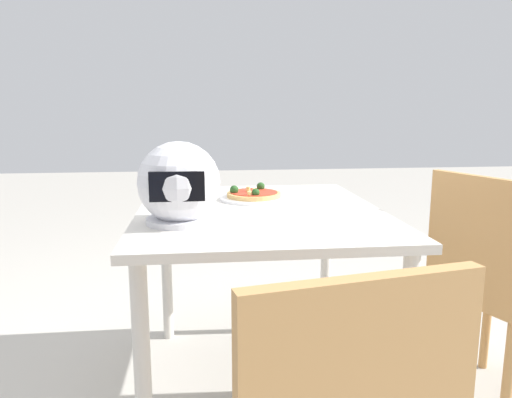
{
  "coord_description": "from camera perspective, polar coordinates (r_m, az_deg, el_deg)",
  "views": [
    {
      "loc": [
        0.21,
        1.8,
        1.13
      ],
      "look_at": [
        0.0,
        -0.09,
        0.77
      ],
      "focal_mm": 33.85,
      "sensor_mm": 36.0,
      "label": 1
    }
  ],
  "objects": [
    {
      "name": "ground_plane",
      "position": [
        2.13,
        0.35,
        -21.29
      ],
      "size": [
        14.0,
        14.0,
        0.0
      ],
      "primitive_type": "plane",
      "color": "#B2ADA3"
    },
    {
      "name": "chair_side",
      "position": [
        2.0,
        25.65,
        -8.58
      ],
      "size": [
        0.52,
        0.52,
        0.9
      ],
      "color": "#B7844C",
      "rests_on": "ground"
    },
    {
      "name": "motorcycle_helmet",
      "position": [
        1.61,
        -9.09,
        1.71
      ],
      "size": [
        0.27,
        0.27,
        0.27
      ],
      "color": "silver",
      "rests_on": "dining_table"
    },
    {
      "name": "dining_table",
      "position": [
        1.87,
        0.38,
        -3.77
      ],
      "size": [
        0.92,
        1.1,
        0.75
      ],
      "color": "beige",
      "rests_on": "ground"
    },
    {
      "name": "pizza_plate",
      "position": [
        2.03,
        -0.35,
        0.1
      ],
      "size": [
        0.29,
        0.29,
        0.01
      ],
      "primitive_type": "cylinder",
      "color": "white",
      "rests_on": "dining_table"
    },
    {
      "name": "pizza",
      "position": [
        2.03,
        -0.41,
        0.63
      ],
      "size": [
        0.23,
        0.23,
        0.05
      ],
      "color": "tan",
      "rests_on": "pizza_plate"
    }
  ]
}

